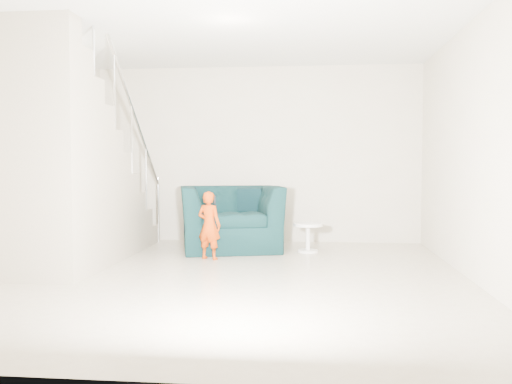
% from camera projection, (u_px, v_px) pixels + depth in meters
% --- Properties ---
extents(floor, '(5.50, 5.50, 0.00)m').
position_uv_depth(floor, '(230.00, 278.00, 5.72)').
color(floor, tan).
rests_on(floor, ground).
extents(ceiling, '(5.50, 5.50, 0.00)m').
position_uv_depth(ceiling, '(230.00, 19.00, 5.58)').
color(ceiling, silver).
rests_on(ceiling, back_wall).
extents(back_wall, '(5.00, 0.00, 5.00)m').
position_uv_depth(back_wall, '(257.00, 155.00, 8.38)').
color(back_wall, beige).
rests_on(back_wall, floor).
extents(front_wall, '(5.00, 0.00, 5.00)m').
position_uv_depth(front_wall, '(153.00, 137.00, 2.92)').
color(front_wall, beige).
rests_on(front_wall, floor).
extents(left_wall, '(0.00, 5.50, 5.50)m').
position_uv_depth(left_wall, '(4.00, 151.00, 5.91)').
color(left_wall, beige).
rests_on(left_wall, floor).
extents(right_wall, '(0.00, 5.50, 5.50)m').
position_uv_depth(right_wall, '(478.00, 149.00, 5.39)').
color(right_wall, beige).
rests_on(right_wall, floor).
extents(armchair, '(1.63, 1.51, 0.89)m').
position_uv_depth(armchair, '(231.00, 218.00, 7.61)').
color(armchair, black).
rests_on(armchair, floor).
extents(toddler, '(0.36, 0.30, 0.86)m').
position_uv_depth(toddler, '(209.00, 225.00, 6.83)').
color(toddler, '#A62E05').
rests_on(toddler, floor).
extents(side_table, '(0.40, 0.40, 0.40)m').
position_uv_depth(side_table, '(308.00, 233.00, 7.39)').
color(side_table, white).
rests_on(side_table, floor).
extents(staircase, '(1.02, 3.03, 3.62)m').
position_uv_depth(staircase, '(71.00, 186.00, 6.43)').
color(staircase, '#ADA089').
rests_on(staircase, floor).
extents(cushion, '(0.36, 0.17, 0.36)m').
position_uv_depth(cushion, '(250.00, 199.00, 7.91)').
color(cushion, black).
rests_on(cushion, armchair).
extents(throw, '(0.05, 0.53, 0.59)m').
position_uv_depth(throw, '(190.00, 210.00, 7.62)').
color(throw, black).
rests_on(throw, armchair).
extents(phone, '(0.03, 0.05, 0.10)m').
position_uv_depth(phone, '(215.00, 200.00, 6.79)').
color(phone, black).
rests_on(phone, toddler).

